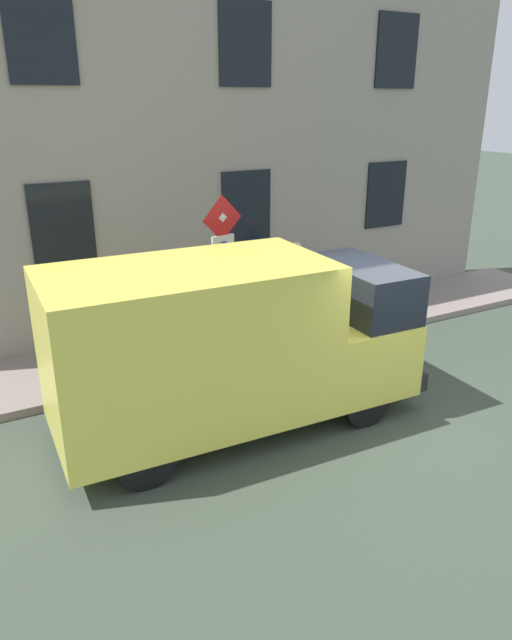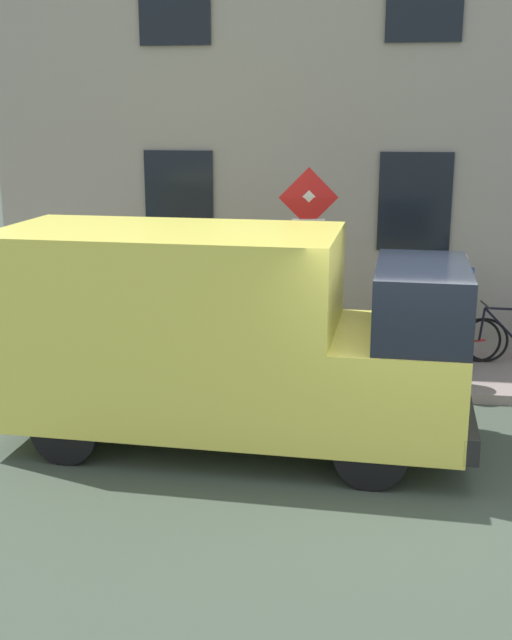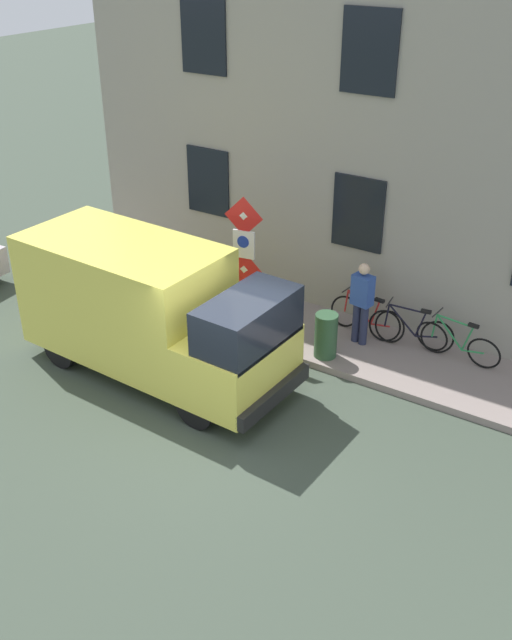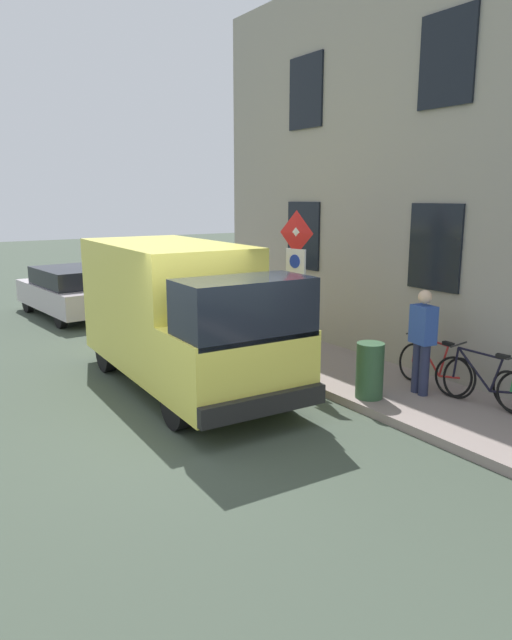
{
  "view_description": "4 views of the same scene",
  "coord_description": "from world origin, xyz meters",
  "views": [
    {
      "loc": [
        -6.2,
        5.67,
        4.55
      ],
      "look_at": [
        1.95,
        1.18,
        1.04
      ],
      "focal_mm": 33.09,
      "sensor_mm": 36.0,
      "label": 1
    },
    {
      "loc": [
        -7.84,
        0.62,
        3.74
      ],
      "look_at": [
        1.49,
        2.0,
        1.28
      ],
      "focal_mm": 44.43,
      "sensor_mm": 36.0,
      "label": 2
    },
    {
      "loc": [
        -8.21,
        -5.76,
        7.64
      ],
      "look_at": [
        1.31,
        0.37,
        1.39
      ],
      "focal_mm": 41.23,
      "sensor_mm": 36.0,
      "label": 3
    },
    {
      "loc": [
        -3.68,
        -6.67,
        3.3
      ],
      "look_at": [
        1.62,
        1.3,
        1.26
      ],
      "focal_mm": 32.46,
      "sensor_mm": 36.0,
      "label": 4
    }
  ],
  "objects": [
    {
      "name": "delivery_van",
      "position": [
        0.69,
        2.28,
        1.33
      ],
      "size": [
        2.21,
        5.4,
        2.5
      ],
      "rotation": [
        0.0,
        0.0,
        4.67
      ],
      "color": "#E6DB52",
      "rests_on": "ground_plane"
    },
    {
      "name": "bicycle_red",
      "position": [
        3.97,
        -0.59,
        0.51
      ],
      "size": [
        0.46,
        1.72,
        0.89
      ],
      "rotation": [
        0.0,
        0.0,
        1.48
      ],
      "color": "black",
      "rests_on": "sidewalk_slab"
    },
    {
      "name": "litter_bin",
      "position": [
        2.74,
        -0.3,
        0.59
      ],
      "size": [
        0.44,
        0.44,
        0.9
      ],
      "primitive_type": "cylinder",
      "color": "#2D5133",
      "rests_on": "sidewalk_slab"
    },
    {
      "name": "sidewalk_slab",
      "position": [
        3.45,
        0.0,
        0.07
      ],
      "size": [
        2.13,
        15.39,
        0.14
      ],
      "primitive_type": "cube",
      "color": "gray",
      "rests_on": "ground_plane"
    },
    {
      "name": "building_facade",
      "position": [
        4.86,
        0.0,
        3.82
      ],
      "size": [
        0.75,
        13.39,
        7.64
      ],
      "color": "gray",
      "rests_on": "ground_plane"
    },
    {
      "name": "bicycle_green",
      "position": [
        3.97,
        -2.48,
        0.51
      ],
      "size": [
        0.46,
        1.71,
        0.89
      ],
      "rotation": [
        0.0,
        0.0,
        1.49
      ],
      "color": "black",
      "rests_on": "sidewalk_slab"
    },
    {
      "name": "sign_post_stacked",
      "position": [
        2.59,
        1.47,
        1.92
      ],
      "size": [
        0.19,
        0.55,
        2.81
      ],
      "color": "#474C47",
      "rests_on": "sidewalk_slab"
    },
    {
      "name": "ground_plane",
      "position": [
        0.0,
        0.0,
        0.0
      ],
      "size": [
        80.0,
        80.0,
        0.0
      ],
      "primitive_type": "plane",
      "color": "#3B463A"
    },
    {
      "name": "pedestrian",
      "position": [
        3.56,
        -0.63,
        1.07
      ],
      "size": [
        0.32,
        0.44,
        1.72
      ],
      "rotation": [
        0.0,
        0.0,
        6.11
      ],
      "color": "#262B47",
      "rests_on": "sidewalk_slab"
    },
    {
      "name": "bicycle_black",
      "position": [
        3.96,
        -1.53,
        0.51
      ],
      "size": [
        0.48,
        1.71,
        0.89
      ],
      "rotation": [
        0.0,
        0.0,
        1.7
      ],
      "color": "black",
      "rests_on": "sidewalk_slab"
    }
  ]
}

